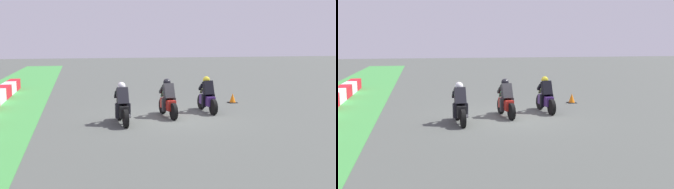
% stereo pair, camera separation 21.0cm
% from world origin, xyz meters
% --- Properties ---
extents(ground_plane, '(120.00, 120.00, 0.00)m').
position_xyz_m(ground_plane, '(0.00, 0.00, 0.00)').
color(ground_plane, '#4C504A').
extents(rider_lane_a, '(2.04, 0.54, 1.51)m').
position_xyz_m(rider_lane_a, '(0.83, -1.81, 0.62)').
color(rider_lane_a, black).
rests_on(rider_lane_a, ground_plane).
extents(rider_lane_b, '(2.04, 0.55, 1.51)m').
position_xyz_m(rider_lane_b, '(0.24, 0.06, 0.62)').
color(rider_lane_b, black).
rests_on(rider_lane_b, ground_plane).
extents(rider_lane_c, '(2.04, 0.55, 1.51)m').
position_xyz_m(rider_lane_c, '(-0.66, 1.99, 0.62)').
color(rider_lane_c, black).
rests_on(rider_lane_c, ground_plane).
extents(traffic_cone, '(0.40, 0.40, 0.47)m').
position_xyz_m(traffic_cone, '(2.84, -3.86, 0.21)').
color(traffic_cone, black).
rests_on(traffic_cone, ground_plane).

